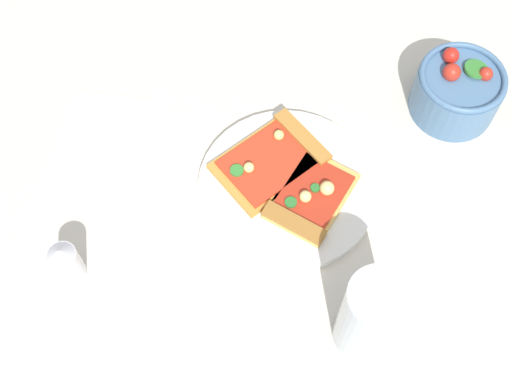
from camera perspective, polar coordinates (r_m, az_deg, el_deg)
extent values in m
plane|color=beige|center=(0.88, 3.52, 2.04)|extent=(2.40, 2.40, 0.00)
cylinder|color=white|center=(0.86, 2.75, 0.37)|extent=(0.23, 0.23, 0.01)
cube|color=#E5B256|center=(0.85, 4.81, -0.35)|extent=(0.13, 0.09, 0.01)
cube|color=#A36B2D|center=(0.82, 3.24, -2.75)|extent=(0.03, 0.08, 0.02)
cube|color=#B22D19|center=(0.84, 4.84, -0.17)|extent=(0.11, 0.08, 0.00)
cylinder|color=#2D722D|center=(0.84, 5.08, 0.35)|extent=(0.01, 0.01, 0.00)
cylinder|color=#2D722D|center=(0.83, 2.99, -0.89)|extent=(0.02, 0.02, 0.00)
sphere|color=#F2D87F|center=(0.83, 4.24, -0.38)|extent=(0.02, 0.02, 0.02)
sphere|color=#F2D87F|center=(0.84, 6.09, 0.33)|extent=(0.02, 0.02, 0.02)
cube|color=gold|center=(0.87, 1.13, 2.49)|extent=(0.16, 0.15, 0.01)
cube|color=#B77A33|center=(0.88, 3.99, 4.60)|extent=(0.06, 0.09, 0.02)
cube|color=red|center=(0.86, 1.13, 2.67)|extent=(0.14, 0.13, 0.00)
cylinder|color=#388433|center=(0.85, -1.65, 1.86)|extent=(0.02, 0.02, 0.00)
sphere|color=#EAD172|center=(0.88, 1.97, 4.89)|extent=(0.01, 0.01, 0.01)
sphere|color=#F2D87F|center=(0.85, -0.61, 2.12)|extent=(0.01, 0.01, 0.01)
cylinder|color=#4C7299|center=(0.95, 16.74, 8.10)|extent=(0.12, 0.12, 0.07)
torus|color=#4C7299|center=(0.92, 17.31, 9.37)|extent=(0.12, 0.12, 0.01)
sphere|color=red|center=(0.93, 19.04, 9.50)|extent=(0.02, 0.02, 0.02)
sphere|color=red|center=(0.93, 16.32, 11.12)|extent=(0.02, 0.02, 0.02)
sphere|color=red|center=(0.91, 16.37, 9.78)|extent=(0.02, 0.02, 0.02)
cylinder|color=#388433|center=(0.93, 18.29, 9.94)|extent=(0.04, 0.04, 0.01)
cylinder|color=silver|center=(0.74, 9.77, -10.45)|extent=(0.07, 0.07, 0.14)
cylinder|color=black|center=(0.76, 9.58, -10.81)|extent=(0.06, 0.06, 0.10)
cube|color=white|center=(0.71, 9.88, -10.82)|extent=(0.02, 0.02, 0.02)
cube|color=white|center=(0.71, 9.39, -10.60)|extent=(0.03, 0.03, 0.02)
cube|color=silver|center=(0.93, -13.12, 4.64)|extent=(0.16, 0.14, 0.00)
cylinder|color=silver|center=(0.83, -15.84, -5.90)|extent=(0.03, 0.03, 0.05)
cone|color=silver|center=(0.80, -16.43, -5.00)|extent=(0.03, 0.03, 0.01)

